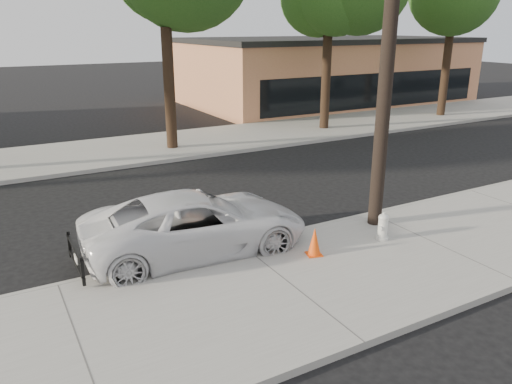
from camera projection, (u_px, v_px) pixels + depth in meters
ground at (203, 220)px, 13.40m from camera, size 120.00×120.00×0.00m
near_sidewalk at (290, 287)px, 9.82m from camera, size 90.00×4.40×0.15m
far_sidewalk at (120, 151)px, 20.42m from camera, size 90.00×5.00×0.15m
curb_near at (239, 246)px, 11.64m from camera, size 90.00×0.12×0.16m
building_main at (327, 72)px, 33.41m from camera, size 18.00×10.00×4.00m
utility_pole at (389, 38)px, 11.34m from camera, size 1.40×0.34×9.00m
police_cruiser at (197, 224)px, 11.27m from camera, size 5.24×2.70×1.41m
fire_hydrant at (383, 227)px, 11.74m from camera, size 0.34×0.30×0.63m
traffic_cone at (314, 242)px, 10.92m from camera, size 0.41×0.41×0.64m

